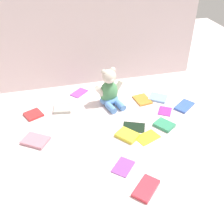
# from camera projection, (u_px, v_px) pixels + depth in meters

# --- Properties ---
(ground_plane) EXTENTS (3.20, 3.20, 0.00)m
(ground_plane) POSITION_uv_depth(u_px,v_px,m) (105.00, 117.00, 1.57)
(ground_plane) COLOR silver
(backdrop_drape) EXTENTS (1.47, 0.03, 0.75)m
(backdrop_drape) POSITION_uv_depth(u_px,v_px,m) (89.00, 29.00, 1.69)
(backdrop_drape) COLOR silver
(backdrop_drape) RESTS_ON ground_plane
(teddy_bear) EXTENTS (0.20, 0.19, 0.23)m
(teddy_bear) POSITION_uv_depth(u_px,v_px,m) (110.00, 91.00, 1.63)
(teddy_bear) COLOR #4C8C59
(teddy_bear) RESTS_ON ground_plane
(book_case_0) EXTENTS (0.14, 0.14, 0.02)m
(book_case_0) POSITION_uv_depth(u_px,v_px,m) (146.00, 188.00, 1.14)
(book_case_0) COLOR #CE3241
(book_case_0) RESTS_ON ground_plane
(book_case_1) EXTENTS (0.14, 0.13, 0.01)m
(book_case_1) POSITION_uv_depth(u_px,v_px,m) (134.00, 127.00, 1.48)
(book_case_1) COLOR black
(book_case_1) RESTS_ON ground_plane
(book_case_2) EXTENTS (0.12, 0.13, 0.02)m
(book_case_2) POSITION_uv_depth(u_px,v_px,m) (164.00, 125.00, 1.49)
(book_case_2) COLOR #328A61
(book_case_2) RESTS_ON ground_plane
(book_case_3) EXTENTS (0.16, 0.15, 0.02)m
(book_case_3) POSITION_uv_depth(u_px,v_px,m) (35.00, 141.00, 1.39)
(book_case_3) COLOR #B97686
(book_case_3) RESTS_ON ground_plane
(book_case_4) EXTENTS (0.12, 0.12, 0.01)m
(book_case_4) POSITION_uv_depth(u_px,v_px,m) (33.00, 114.00, 1.57)
(book_case_4) COLOR red
(book_case_4) RESTS_ON ground_plane
(book_case_5) EXTENTS (0.14, 0.12, 0.01)m
(book_case_5) POSITION_uv_depth(u_px,v_px,m) (148.00, 137.00, 1.41)
(book_case_5) COLOR yellow
(book_case_5) RESTS_ON ground_plane
(book_case_6) EXTENTS (0.14, 0.14, 0.01)m
(book_case_6) POSITION_uv_depth(u_px,v_px,m) (158.00, 98.00, 1.72)
(book_case_6) COLOR #7CA8E4
(book_case_6) RESTS_ON ground_plane
(book_case_7) EXTENTS (0.12, 0.11, 0.02)m
(book_case_7) POSITION_uv_depth(u_px,v_px,m) (62.00, 108.00, 1.62)
(book_case_7) COLOR #A3A296
(book_case_7) RESTS_ON ground_plane
(book_case_8) EXTENTS (0.10, 0.13, 0.01)m
(book_case_8) POSITION_uv_depth(u_px,v_px,m) (142.00, 100.00, 1.71)
(book_case_8) COLOR orange
(book_case_8) RESTS_ON ground_plane
(book_case_9) EXTENTS (0.13, 0.13, 0.01)m
(book_case_9) POSITION_uv_depth(u_px,v_px,m) (79.00, 93.00, 1.78)
(book_case_9) COLOR purple
(book_case_9) RESTS_ON ground_plane
(book_case_10) EXTENTS (0.13, 0.14, 0.02)m
(book_case_10) POSITION_uv_depth(u_px,v_px,m) (127.00, 135.00, 1.42)
(book_case_10) COLOR gold
(book_case_10) RESTS_ON ground_plane
(book_case_11) EXTENTS (0.15, 0.14, 0.01)m
(book_case_11) POSITION_uv_depth(u_px,v_px,m) (184.00, 106.00, 1.65)
(book_case_11) COLOR #385DBC
(book_case_11) RESTS_ON ground_plane
(book_case_12) EXTENTS (0.11, 0.12, 0.01)m
(book_case_12) POSITION_uv_depth(u_px,v_px,m) (165.00, 111.00, 1.61)
(book_case_12) COLOR #8E2D8D
(book_case_12) RESTS_ON ground_plane
(book_case_13) EXTENTS (0.13, 0.13, 0.01)m
(book_case_13) POSITION_uv_depth(u_px,v_px,m) (123.00, 166.00, 1.25)
(book_case_13) COLOR #874196
(book_case_13) RESTS_ON ground_plane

